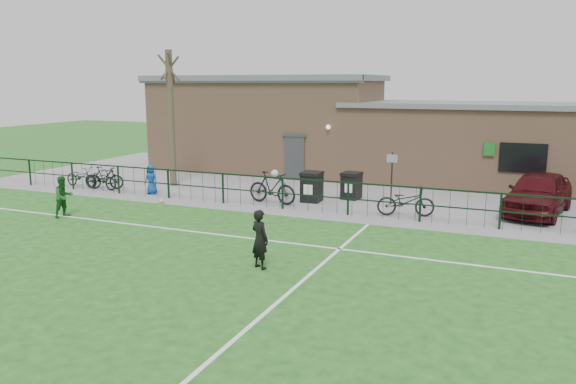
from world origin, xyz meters
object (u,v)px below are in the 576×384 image
at_px(bicycle_c, 101,178).
at_px(ball_ground, 162,201).
at_px(wheelie_bin_left, 312,188).
at_px(bicycle_d, 272,188).
at_px(outfield_player, 64,197).
at_px(wheelie_bin_right, 351,187).
at_px(bicycle_e, 406,201).
at_px(bare_tree, 171,119).
at_px(car_maroon, 538,193).
at_px(bicycle_a, 81,177).
at_px(spectator_child, 151,180).
at_px(bicycle_b, 105,178).
at_px(sign_post, 392,178).

height_order(bicycle_c, ball_ground, bicycle_c).
height_order(wheelie_bin_left, bicycle_d, bicycle_d).
relative_size(wheelie_bin_left, outfield_player, 0.76).
relative_size(wheelie_bin_right, ball_ground, 5.05).
xyz_separation_m(outfield_player, ball_ground, (1.81, 3.11, -0.62)).
bearing_deg(bicycle_e, bare_tree, 65.06).
relative_size(wheelie_bin_right, outfield_player, 0.69).
bearing_deg(bicycle_c, car_maroon, -75.46).
height_order(wheelie_bin_left, bicycle_e, wheelie_bin_left).
bearing_deg(outfield_player, ball_ground, -17.30).
distance_m(wheelie_bin_left, bicycle_a, 10.68).
distance_m(wheelie_bin_right, spectator_child, 8.29).
distance_m(bicycle_e, ball_ground, 9.21).
distance_m(wheelie_bin_left, car_maroon, 8.17).
bearing_deg(bicycle_d, wheelie_bin_left, -45.92).
xyz_separation_m(bare_tree, ball_ground, (1.82, -3.44, -2.90)).
height_order(car_maroon, bicycle_b, car_maroon).
bearing_deg(ball_ground, bare_tree, 117.88).
distance_m(car_maroon, bicycle_d, 9.59).
distance_m(sign_post, spectator_child, 9.85).
bearing_deg(bicycle_e, wheelie_bin_left, 60.01).
height_order(bicycle_a, spectator_child, spectator_child).
xyz_separation_m(wheelie_bin_right, bicycle_a, (-11.91, -2.13, -0.05)).
height_order(bicycle_c, spectator_child, spectator_child).
bearing_deg(bare_tree, bicycle_a, -152.51).
distance_m(bicycle_c, outfield_player, 5.10).
xyz_separation_m(bare_tree, bicycle_e, (10.89, -1.85, -2.46)).
height_order(wheelie_bin_right, bicycle_b, bicycle_b).
height_order(wheelie_bin_right, outfield_player, outfield_player).
bearing_deg(spectator_child, ball_ground, -40.72).
height_order(bare_tree, bicycle_e, bare_tree).
bearing_deg(wheelie_bin_left, bare_tree, 170.29).
bearing_deg(bicycle_e, bicycle_a, 74.82).
height_order(bicycle_c, bicycle_e, bicycle_e).
relative_size(car_maroon, bicycle_a, 2.60).
height_order(bare_tree, outfield_player, bare_tree).
xyz_separation_m(spectator_child, outfield_player, (-0.32, -4.49, 0.08)).
bearing_deg(car_maroon, sign_post, -163.62).
relative_size(bicycle_a, bicycle_e, 0.87).
bearing_deg(car_maroon, outfield_player, -143.56).
xyz_separation_m(bicycle_c, spectator_child, (2.67, -0.03, 0.14)).
xyz_separation_m(bare_tree, bicycle_b, (-2.21, -1.93, -2.48)).
bearing_deg(car_maroon, bare_tree, -166.84).
height_order(bare_tree, bicycle_b, bare_tree).
bearing_deg(bicycle_e, car_maroon, -77.91).
distance_m(bicycle_b, spectator_child, 2.55).
xyz_separation_m(car_maroon, bicycle_e, (-4.22, -2.18, -0.24)).
height_order(car_maroon, bicycle_e, car_maroon).
distance_m(bicycle_a, bicycle_b, 1.40).
bearing_deg(car_maroon, bicycle_c, -160.35).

